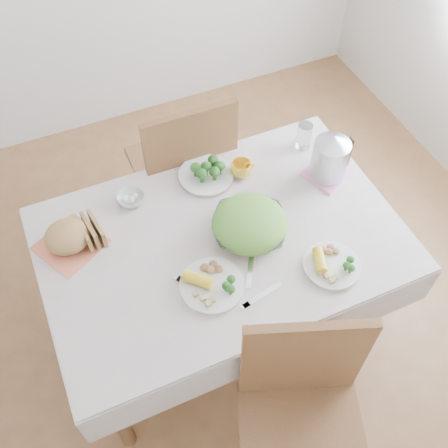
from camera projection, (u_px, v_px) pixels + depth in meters
name	position (u px, v px, depth m)	size (l,w,h in m)	color
floor	(222.00, 320.00, 2.81)	(3.60, 3.60, 0.00)	brown
dining_table	(222.00, 284.00, 2.51)	(1.40, 0.90, 0.75)	brown
tablecloth	(222.00, 238.00, 2.21)	(1.50, 1.00, 0.01)	beige
chair_near	(301.00, 444.00, 1.98)	(0.47, 0.47, 1.04)	brown
chair_far	(181.00, 172.00, 2.83)	(0.47, 0.47, 1.05)	brown
salad_bowl	(249.00, 228.00, 2.19)	(0.30, 0.30, 0.07)	white
dinner_plate_left	(212.00, 285.00, 2.05)	(0.26, 0.26, 0.02)	white
dinner_plate_right	(332.00, 265.00, 2.10)	(0.23, 0.23, 0.02)	white
broccoli_plate	(206.00, 176.00, 2.40)	(0.26, 0.26, 0.02)	beige
napkin	(71.00, 245.00, 2.18)	(0.24, 0.24, 0.00)	#D96E4C
bread_loaf	(68.00, 237.00, 2.13)	(0.19, 0.18, 0.11)	olive
fruit_bowl	(131.00, 199.00, 2.30)	(0.12, 0.12, 0.04)	white
yellow_mug	(241.00, 169.00, 2.39)	(0.10, 0.10, 0.08)	yellow
glass_tumbler	(304.00, 136.00, 2.48)	(0.07, 0.07, 0.13)	white
pink_tray	(326.00, 174.00, 2.41)	(0.18, 0.18, 0.01)	#F596C5
electric_kettle	(330.00, 157.00, 2.32)	(0.16, 0.16, 0.23)	#B2B5BA
fork_left	(200.00, 290.00, 2.04)	(0.03, 0.22, 0.00)	silver
fork_right	(250.00, 269.00, 2.10)	(0.02, 0.18, 0.00)	silver
knife	(262.00, 295.00, 2.03)	(0.02, 0.18, 0.00)	silver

